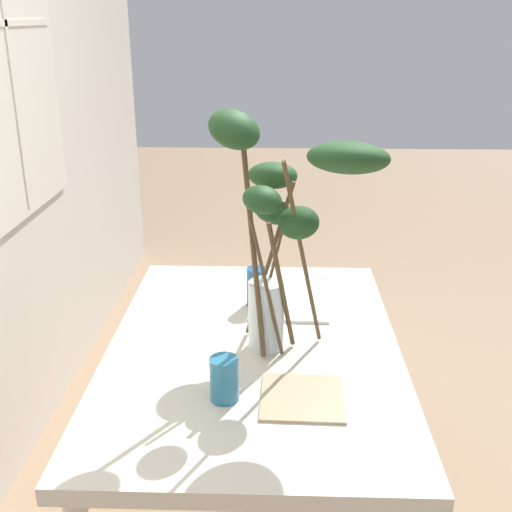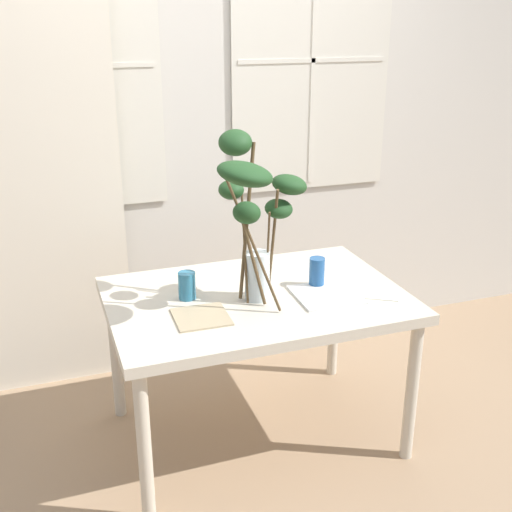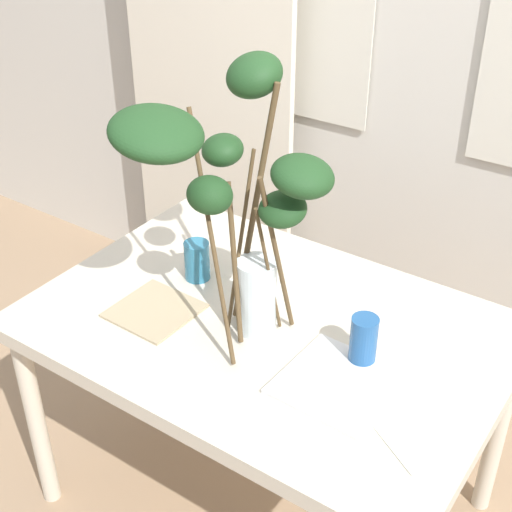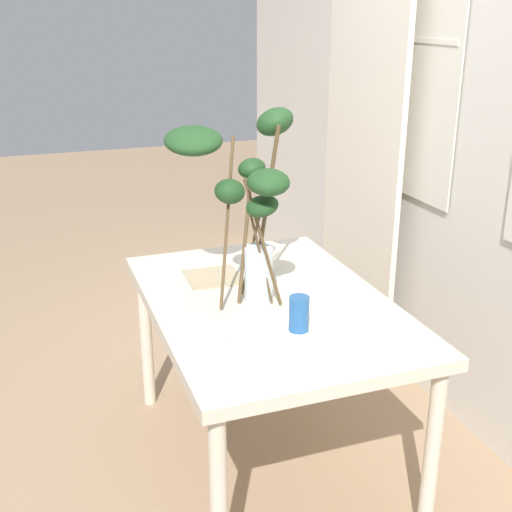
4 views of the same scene
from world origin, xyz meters
name	(u,v)px [view 4 (image 4 of 4)]	position (x,y,z in m)	size (l,w,h in m)	color
ground	(268,457)	(0.00, 0.00, 0.00)	(14.00, 14.00, 0.00)	#9E7F60
back_wall_with_windows	(503,101)	(0.00, 1.01, 1.48)	(5.57, 0.14, 2.94)	beige
curtain_sheer_side	(362,149)	(-0.84, 0.84, 1.13)	(0.79, 0.03, 2.26)	silver
dining_table	(269,317)	(0.00, 0.00, 0.67)	(1.32, 0.91, 0.75)	beige
vase_with_branches	(242,189)	(-0.04, -0.09, 1.20)	(0.51, 0.56, 0.77)	silver
drinking_glass_blue_left	(259,258)	(-0.30, 0.07, 0.81)	(0.08, 0.08, 0.12)	teal
drinking_glass_blue_right	(298,315)	(0.30, 0.00, 0.82)	(0.07, 0.07, 0.14)	#235693
plate_square_left	(213,277)	(-0.29, -0.14, 0.75)	(0.22, 0.22, 0.01)	tan
plate_square_right	(268,336)	(0.29, -0.11, 0.75)	(0.28, 0.28, 0.01)	white
napkin_folded	(271,370)	(0.51, -0.19, 0.75)	(0.20, 0.10, 0.00)	silver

